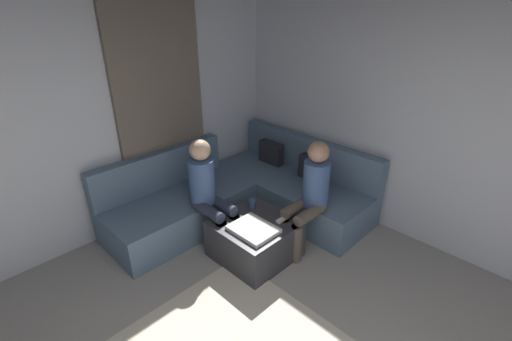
% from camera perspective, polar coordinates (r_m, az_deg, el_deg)
% --- Properties ---
extents(wall_back, '(6.00, 0.12, 2.70)m').
position_cam_1_polar(wall_back, '(3.94, 31.96, 5.13)').
color(wall_back, silver).
rests_on(wall_back, ground_plane).
extents(wall_left, '(0.12, 6.00, 2.70)m').
position_cam_1_polar(wall_left, '(3.93, -32.04, 5.05)').
color(wall_left, silver).
rests_on(wall_left, ground_plane).
extents(curtain_panel, '(0.06, 1.10, 2.50)m').
position_cam_1_polar(curtain_panel, '(4.32, -14.80, 8.41)').
color(curtain_panel, '#726659').
rests_on(curtain_panel, ground_plane).
extents(sectional_couch, '(2.10, 2.55, 0.87)m').
position_cam_1_polar(sectional_couch, '(4.46, -1.87, -3.79)').
color(sectional_couch, slate).
rests_on(sectional_couch, ground_plane).
extents(ottoman, '(0.76, 0.76, 0.42)m').
position_cam_1_polar(ottoman, '(3.81, -0.19, -10.86)').
color(ottoman, '#333338').
rests_on(ottoman, ground_plane).
extents(folded_blanket, '(0.44, 0.36, 0.04)m').
position_cam_1_polar(folded_blanket, '(3.55, -0.42, -9.40)').
color(folded_blanket, white).
rests_on(folded_blanket, ottoman).
extents(coffee_mug, '(0.08, 0.08, 0.10)m').
position_cam_1_polar(coffee_mug, '(3.90, -0.61, -5.33)').
color(coffee_mug, '#334C72').
rests_on(coffee_mug, ottoman).
extents(game_remote, '(0.05, 0.15, 0.02)m').
position_cam_1_polar(game_remote, '(3.71, 4.22, -7.82)').
color(game_remote, white).
rests_on(game_remote, ottoman).
extents(person_on_couch_back, '(0.30, 0.60, 1.20)m').
position_cam_1_polar(person_on_couch_back, '(3.76, 8.64, -3.53)').
color(person_on_couch_back, brown).
rests_on(person_on_couch_back, ground_plane).
extents(person_on_couch_side, '(0.60, 0.30, 1.20)m').
position_cam_1_polar(person_on_couch_side, '(3.80, -7.67, -3.14)').
color(person_on_couch_side, '#2D3347').
rests_on(person_on_couch_side, ground_plane).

